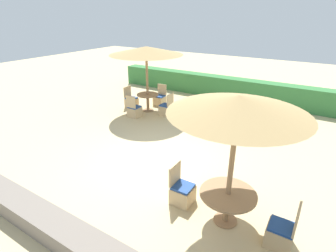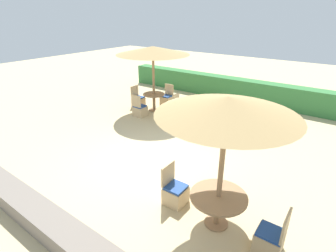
{
  "view_description": "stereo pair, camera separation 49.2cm",
  "coord_description": "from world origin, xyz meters",
  "px_view_note": "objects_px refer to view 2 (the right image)",
  "views": [
    {
      "loc": [
        3.7,
        -5.35,
        3.97
      ],
      "look_at": [
        0.0,
        0.6,
        0.9
      ],
      "focal_mm": 28.0,
      "sensor_mm": 36.0,
      "label": 1
    },
    {
      "loc": [
        4.11,
        -5.07,
        3.97
      ],
      "look_at": [
        0.0,
        0.6,
        0.9
      ],
      "focal_mm": 28.0,
      "sensor_mm": 36.0,
      "label": 2
    }
  ],
  "objects_px": {
    "patio_chair_back_left_north": "(167,99)",
    "patio_chair_back_left_east": "(172,109)",
    "patio_chair_back_left_west": "(138,101)",
    "patio_chair_front_right_west": "(175,193)",
    "round_table_front_right": "(218,201)",
    "patio_chair_back_left_south": "(140,110)",
    "parasol_front_right": "(227,107)",
    "parasol_back_left": "(153,51)",
    "round_table_back_left": "(154,98)",
    "patio_chair_front_right_east": "(270,240)"
  },
  "relations": [
    {
      "from": "parasol_front_right",
      "to": "patio_chair_front_right_east",
      "type": "relative_size",
      "value": 2.91
    },
    {
      "from": "parasol_back_left",
      "to": "patio_chair_back_left_south",
      "type": "height_order",
      "value": "parasol_back_left"
    },
    {
      "from": "patio_chair_front_right_east",
      "to": "patio_chair_back_left_south",
      "type": "height_order",
      "value": "same"
    },
    {
      "from": "round_table_back_left",
      "to": "patio_chair_back_left_west",
      "type": "bearing_deg",
      "value": -178.64
    },
    {
      "from": "patio_chair_front_right_east",
      "to": "round_table_front_right",
      "type": "bearing_deg",
      "value": 87.37
    },
    {
      "from": "round_table_back_left",
      "to": "parasol_back_left",
      "type": "bearing_deg",
      "value": -26.57
    },
    {
      "from": "parasol_back_left",
      "to": "round_table_back_left",
      "type": "distance_m",
      "value": 1.99
    },
    {
      "from": "patio_chair_front_right_west",
      "to": "patio_chair_back_left_west",
      "type": "bearing_deg",
      "value": -131.15
    },
    {
      "from": "patio_chair_back_left_east",
      "to": "patio_chair_back_left_west",
      "type": "xyz_separation_m",
      "value": [
        -1.85,
        -0.01,
        0.0
      ]
    },
    {
      "from": "parasol_front_right",
      "to": "patio_chair_front_right_east",
      "type": "bearing_deg",
      "value": -2.63
    },
    {
      "from": "patio_chair_back_left_north",
      "to": "patio_chair_back_left_south",
      "type": "relative_size",
      "value": 1.0
    },
    {
      "from": "round_table_back_left",
      "to": "patio_chair_back_left_north",
      "type": "relative_size",
      "value": 0.99
    },
    {
      "from": "parasol_front_right",
      "to": "patio_chair_front_right_west",
      "type": "height_order",
      "value": "parasol_front_right"
    },
    {
      "from": "parasol_front_right",
      "to": "patio_chair_back_left_south",
      "type": "bearing_deg",
      "value": 145.53
    },
    {
      "from": "patio_chair_front_right_west",
      "to": "parasol_back_left",
      "type": "xyz_separation_m",
      "value": [
        -4.16,
        4.45,
        2.27
      ]
    },
    {
      "from": "parasol_front_right",
      "to": "round_table_front_right",
      "type": "distance_m",
      "value": 1.96
    },
    {
      "from": "patio_chair_back_left_north",
      "to": "patio_chair_back_left_west",
      "type": "height_order",
      "value": "same"
    },
    {
      "from": "patio_chair_front_right_west",
      "to": "patio_chair_back_left_west",
      "type": "height_order",
      "value": "same"
    },
    {
      "from": "patio_chair_back_left_north",
      "to": "patio_chair_back_left_west",
      "type": "bearing_deg",
      "value": 45.32
    },
    {
      "from": "parasol_back_left",
      "to": "patio_chair_back_left_south",
      "type": "relative_size",
      "value": 3.2
    },
    {
      "from": "parasol_front_right",
      "to": "round_table_back_left",
      "type": "distance_m",
      "value": 7.16
    },
    {
      "from": "patio_chair_front_right_east",
      "to": "patio_chair_back_left_east",
      "type": "height_order",
      "value": "same"
    },
    {
      "from": "patio_chair_back_left_north",
      "to": "patio_chair_back_left_east",
      "type": "bearing_deg",
      "value": 135.17
    },
    {
      "from": "parasol_back_left",
      "to": "patio_chair_front_right_west",
      "type": "bearing_deg",
      "value": -46.93
    },
    {
      "from": "patio_chair_back_left_north",
      "to": "patio_chair_back_left_south",
      "type": "xyz_separation_m",
      "value": [
        -0.06,
        -1.8,
        0.0
      ]
    },
    {
      "from": "patio_chair_front_right_west",
      "to": "patio_chair_back_left_north",
      "type": "height_order",
      "value": "same"
    },
    {
      "from": "patio_chair_back_left_west",
      "to": "patio_chair_front_right_west",
      "type": "bearing_deg",
      "value": 48.85
    },
    {
      "from": "parasol_front_right",
      "to": "patio_chair_front_right_east",
      "type": "distance_m",
      "value": 2.5
    },
    {
      "from": "patio_chair_back_left_south",
      "to": "parasol_back_left",
      "type": "bearing_deg",
      "value": 87.15
    },
    {
      "from": "patio_chair_back_left_east",
      "to": "parasol_back_left",
      "type": "bearing_deg",
      "value": 89.14
    },
    {
      "from": "patio_chair_front_right_east",
      "to": "patio_chair_back_left_east",
      "type": "bearing_deg",
      "value": 49.64
    },
    {
      "from": "patio_chair_front_right_west",
      "to": "parasol_back_left",
      "type": "bearing_deg",
      "value": -136.93
    },
    {
      "from": "patio_chair_back_left_west",
      "to": "round_table_back_left",
      "type": "bearing_deg",
      "value": 91.36
    },
    {
      "from": "patio_chair_front_right_west",
      "to": "parasol_back_left",
      "type": "relative_size",
      "value": 0.31
    },
    {
      "from": "patio_chair_back_left_east",
      "to": "patio_chair_back_left_west",
      "type": "bearing_deg",
      "value": 90.23
    },
    {
      "from": "patio_chair_front_right_west",
      "to": "round_table_front_right",
      "type": "bearing_deg",
      "value": 87.8
    },
    {
      "from": "patio_chair_back_left_south",
      "to": "patio_chair_front_right_west",
      "type": "bearing_deg",
      "value": -40.3
    },
    {
      "from": "parasol_front_right",
      "to": "patio_chair_back_left_south",
      "type": "xyz_separation_m",
      "value": [
        -5.26,
        3.61,
        -2.26
      ]
    },
    {
      "from": "round_table_back_left",
      "to": "patio_chair_back_left_south",
      "type": "height_order",
      "value": "patio_chair_back_left_south"
    },
    {
      "from": "parasol_back_left",
      "to": "patio_chair_back_left_west",
      "type": "xyz_separation_m",
      "value": [
        -0.91,
        -0.02,
        -2.27
      ]
    },
    {
      "from": "patio_chair_back_left_south",
      "to": "patio_chair_back_left_east",
      "type": "bearing_deg",
      "value": 41.36
    },
    {
      "from": "parasol_back_left",
      "to": "patio_chair_back_left_east",
      "type": "height_order",
      "value": "parasol_back_left"
    },
    {
      "from": "patio_chair_front_right_west",
      "to": "patio_chair_back_left_east",
      "type": "xyz_separation_m",
      "value": [
        -3.22,
        4.44,
        0.0
      ]
    },
    {
      "from": "patio_chair_front_right_west",
      "to": "patio_chair_back_left_east",
      "type": "height_order",
      "value": "same"
    },
    {
      "from": "patio_chair_back_left_west",
      "to": "patio_chair_back_left_south",
      "type": "bearing_deg",
      "value": 45.01
    },
    {
      "from": "round_table_front_right",
      "to": "patio_chair_back_left_east",
      "type": "distance_m",
      "value": 6.19
    },
    {
      "from": "round_table_back_left",
      "to": "patio_chair_back_left_west",
      "type": "distance_m",
      "value": 0.95
    },
    {
      "from": "patio_chair_front_right_east",
      "to": "patio_chair_back_left_west",
      "type": "xyz_separation_m",
      "value": [
        -7.18,
        4.52,
        0.0
      ]
    },
    {
      "from": "parasol_back_left",
      "to": "round_table_back_left",
      "type": "relative_size",
      "value": 3.24
    },
    {
      "from": "round_table_back_left",
      "to": "patio_chair_back_left_north",
      "type": "distance_m",
      "value": 0.96
    }
  ]
}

